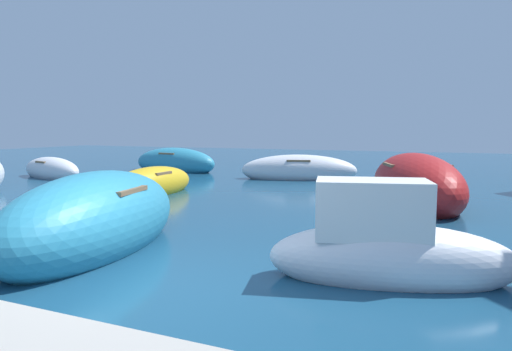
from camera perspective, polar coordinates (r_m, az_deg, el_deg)
name	(u,v)px	position (r m, az deg, el deg)	size (l,w,h in m)	color
ground	(156,290)	(6.68, -12.27, -13.71)	(80.00, 80.00, 0.00)	navy
moored_boat_0	(416,186)	(14.28, 19.16, -1.21)	(3.97, 5.84, 1.93)	#B21E1E
moored_boat_2	(152,184)	(15.84, -12.77, -1.09)	(1.38, 4.25, 1.20)	gold
moored_boat_3	(387,250)	(7.08, 15.88, -8.85)	(3.76, 2.05, 1.72)	white
moored_boat_4	(299,170)	(20.17, 5.30, 0.65)	(5.25, 2.98, 1.38)	white
moored_boat_5	(175,163)	(24.11, -10.00, 1.56)	(4.99, 2.22, 1.56)	teal
moored_boat_6	(52,170)	(22.61, -23.96, 0.60)	(4.20, 2.31, 1.20)	white
moored_boat_7	(95,221)	(9.07, -19.25, -5.33)	(2.97, 5.29, 1.84)	teal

